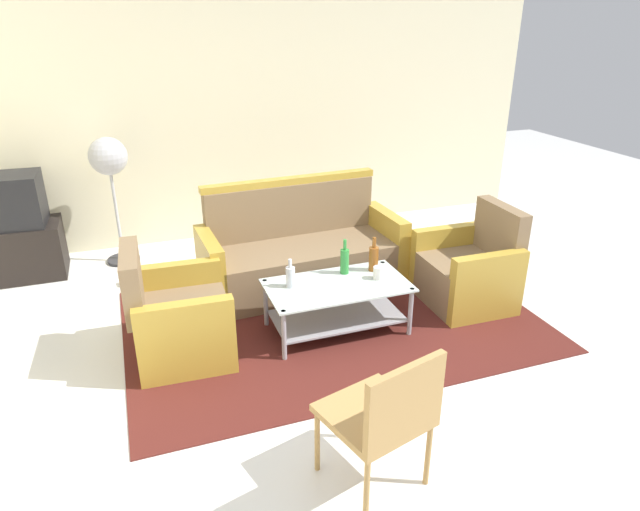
% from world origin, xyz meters
% --- Properties ---
extents(ground_plane, '(14.00, 14.00, 0.00)m').
position_xyz_m(ground_plane, '(0.00, 0.00, 0.00)').
color(ground_plane, white).
extents(wall_back, '(6.52, 0.12, 2.80)m').
position_xyz_m(wall_back, '(0.00, 3.06, 1.40)').
color(wall_back, beige).
rests_on(wall_back, ground).
extents(rug, '(3.28, 2.19, 0.01)m').
position_xyz_m(rug, '(-0.00, 0.74, 0.01)').
color(rug, '#511E19').
rests_on(rug, ground).
extents(couch, '(1.83, 0.82, 0.96)m').
position_xyz_m(couch, '(-0.04, 1.44, 0.32)').
color(couch, '#7F6647').
rests_on(couch, rug).
extents(armchair_left, '(0.73, 0.79, 0.85)m').
position_xyz_m(armchair_left, '(-1.23, 0.67, 0.29)').
color(armchair_left, '#7F6647').
rests_on(armchair_left, rug).
extents(armchair_right, '(0.71, 0.77, 0.85)m').
position_xyz_m(armchair_right, '(1.22, 0.66, 0.29)').
color(armchair_right, '#7F6647').
rests_on(armchair_right, rug).
extents(coffee_table, '(1.10, 0.60, 0.40)m').
position_xyz_m(coffee_table, '(-0.02, 0.59, 0.27)').
color(coffee_table, silver).
rests_on(coffee_table, rug).
extents(bottle_green, '(0.07, 0.07, 0.29)m').
position_xyz_m(bottle_green, '(0.11, 0.76, 0.52)').
color(bottle_green, '#2D8C38').
rests_on(bottle_green, coffee_table).
extents(bottle_clear, '(0.07, 0.07, 0.23)m').
position_xyz_m(bottle_clear, '(-0.37, 0.68, 0.50)').
color(bottle_clear, silver).
rests_on(bottle_clear, coffee_table).
extents(bottle_brown, '(0.08, 0.08, 0.29)m').
position_xyz_m(bottle_brown, '(0.35, 0.74, 0.52)').
color(bottle_brown, brown).
rests_on(bottle_brown, coffee_table).
extents(cup, '(0.08, 0.08, 0.10)m').
position_xyz_m(cup, '(0.32, 0.58, 0.46)').
color(cup, silver).
rests_on(cup, coffee_table).
extents(tv_stand, '(0.80, 0.50, 0.52)m').
position_xyz_m(tv_stand, '(-2.50, 2.55, 0.26)').
color(tv_stand, black).
rests_on(tv_stand, ground).
extents(television, '(0.62, 0.47, 0.48)m').
position_xyz_m(television, '(-2.50, 2.55, 0.76)').
color(television, black).
rests_on(television, tv_stand).
extents(pedestal_fan, '(0.36, 0.36, 1.27)m').
position_xyz_m(pedestal_fan, '(-1.58, 2.60, 1.01)').
color(pedestal_fan, '#2D2D33').
rests_on(pedestal_fan, ground).
extents(wicker_chair, '(0.59, 0.59, 0.84)m').
position_xyz_m(wicker_chair, '(-0.38, -0.99, 0.49)').
color(wicker_chair, '#AD844C').
rests_on(wicker_chair, ground).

